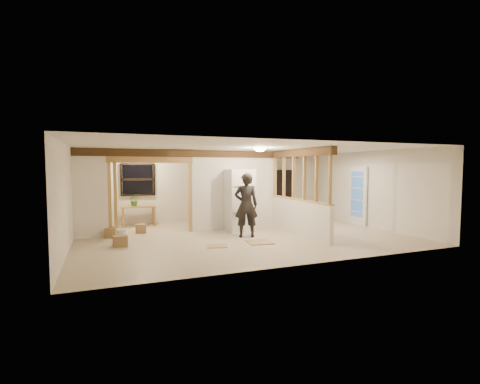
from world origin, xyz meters
name	(u,v)px	position (x,y,z in m)	size (l,w,h in m)	color
floor	(243,236)	(0.00, 0.00, -0.01)	(9.00, 6.50, 0.01)	#BEAB8D
ceiling	(243,148)	(0.00, 0.00, 2.50)	(9.00, 6.50, 0.01)	white
wall_back	(210,187)	(0.00, 3.25, 1.25)	(9.00, 0.01, 2.50)	silver
wall_front	(304,203)	(0.00, -3.25, 1.25)	(9.00, 0.01, 2.50)	silver
wall_left	(68,197)	(-4.50, 0.00, 1.25)	(0.01, 6.50, 2.50)	silver
wall_right	(368,189)	(4.50, 0.00, 1.25)	(0.01, 6.50, 2.50)	silver
partition_left_stub	(90,193)	(-4.05, 1.20, 1.25)	(0.90, 0.12, 2.50)	silver
partition_center	(235,190)	(0.20, 1.20, 1.25)	(2.80, 0.12, 2.50)	silver
doorway_frame	(152,197)	(-2.40, 1.20, 1.10)	(2.46, 0.14, 2.20)	#B3894B
header_beam_back	(198,154)	(-1.00, 1.20, 2.38)	(7.00, 0.18, 0.22)	#4B3119
header_beam_right	(299,153)	(1.60, -0.40, 2.38)	(0.18, 3.30, 0.22)	#4B3119
pony_wall	(298,217)	(1.60, -0.40, 0.50)	(0.12, 3.20, 1.00)	silver
stud_partition	(299,178)	(1.60, -0.40, 1.66)	(0.14, 3.20, 1.32)	#B3894B
window_back	(138,179)	(-2.60, 3.17, 1.55)	(1.12, 0.10, 1.10)	black
french_door	(358,196)	(4.42, 0.40, 1.00)	(0.12, 0.86, 2.00)	white
ceiling_dome_main	(260,148)	(0.30, -0.50, 2.48)	(0.36, 0.36, 0.16)	#FFEABF
ceiling_dome_util	(143,151)	(-2.50, 2.30, 2.48)	(0.32, 0.32, 0.14)	#FFEABF
hanging_bulb	(163,160)	(-2.00, 1.60, 2.18)	(0.07, 0.07, 0.07)	#FFD88C
refrigerator	(240,200)	(0.20, 0.76, 0.95)	(0.78, 0.76, 1.90)	silver
woman	(246,205)	(0.01, -0.22, 0.91)	(0.66, 0.43, 1.81)	black
work_table	(139,216)	(-2.63, 2.82, 0.34)	(1.08, 0.54, 0.68)	#B3894B
potted_plant	(134,200)	(-2.76, 2.75, 0.88)	(0.36, 0.31, 0.40)	#2C6225
shop_vac	(97,220)	(-3.92, 2.79, 0.27)	(0.42, 0.42, 0.54)	#AC1B0E
bookshelf	(280,193)	(2.83, 3.02, 0.93)	(0.93, 0.31, 1.86)	black
bucket	(122,235)	(-3.28, 0.37, 0.17)	(0.27, 0.27, 0.34)	white
box_util_a	(141,229)	(-2.69, 1.50, 0.13)	(0.31, 0.26, 0.26)	olive
box_util_b	(111,233)	(-3.54, 1.11, 0.14)	(0.29, 0.29, 0.27)	olive
box_front	(120,241)	(-3.35, -0.18, 0.14)	(0.34, 0.27, 0.27)	olive
floor_panel_near	(260,242)	(0.06, -1.02, 0.01)	(0.63, 0.63, 0.02)	tan
floor_panel_far	(217,246)	(-1.12, -1.05, 0.01)	(0.50, 0.40, 0.02)	tan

